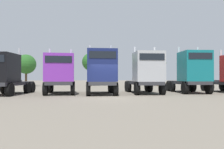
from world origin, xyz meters
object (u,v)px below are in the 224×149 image
Objects in this scene: semi_truck_black at (3,73)px; semi_truck_silver at (146,73)px; semi_truck_teal at (192,72)px; semi_truck_purple at (60,74)px; semi_truck_navy at (101,71)px.

semi_truck_silver reaches higher than semi_truck_black.
semi_truck_silver is at bearing -82.04° from semi_truck_teal.
semi_truck_black is 0.97× the size of semi_truck_silver.
semi_truck_purple is 1.02× the size of semi_truck_teal.
semi_truck_purple is 1.03× the size of semi_truck_navy.
semi_truck_navy is at bearing 94.31° from semi_truck_black.
semi_truck_black is 8.17m from semi_truck_navy.
semi_truck_black is 4.62m from semi_truck_purple.
semi_truck_silver is (12.25, 0.18, 0.08)m from semi_truck_black.
semi_truck_black is 16.77m from semi_truck_teal.
semi_truck_navy is at bearing 73.25° from semi_truck_purple.
semi_truck_navy reaches higher than semi_truck_black.
semi_truck_silver is at bearing 84.14° from semi_truck_purple.
semi_truck_black is at bearing -87.77° from semi_truck_purple.
semi_truck_purple is 0.96× the size of semi_truck_silver.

